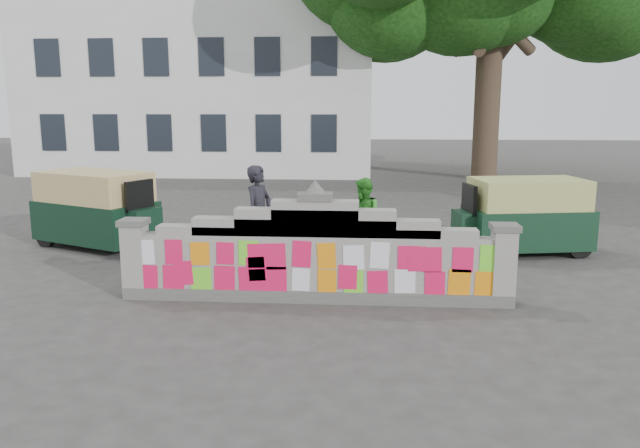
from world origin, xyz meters
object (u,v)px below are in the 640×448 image
object	(u,v)px
cyclist_bike	(260,248)
pedestrian	(363,218)
rickshaw_right	(524,215)
rickshaw_left	(98,208)
cyclist_rider	(259,228)

from	to	relation	value
cyclist_bike	pedestrian	bearing A→B (deg)	-26.02
rickshaw_right	rickshaw_left	bearing A→B (deg)	-9.91
pedestrian	rickshaw_left	world-z (taller)	rickshaw_left
cyclist_bike	rickshaw_right	size ratio (longest dim) A/B	0.68
pedestrian	rickshaw_left	xyz separation A→B (m)	(-5.99, 0.59, 0.04)
pedestrian	rickshaw_right	xyz separation A→B (m)	(3.46, 0.66, -0.00)
rickshaw_left	cyclist_bike	bearing A→B (deg)	-3.58
rickshaw_left	rickshaw_right	xyz separation A→B (m)	(9.45, 0.08, -0.04)
cyclist_rider	rickshaw_right	distance (m)	5.85
rickshaw_right	cyclist_rider	bearing A→B (deg)	12.40
rickshaw_left	rickshaw_right	world-z (taller)	rickshaw_left
cyclist_bike	pedestrian	distance (m)	2.53
rickshaw_left	pedestrian	bearing A→B (deg)	19.17
rickshaw_right	pedestrian	bearing A→B (deg)	0.45
cyclist_rider	pedestrian	bearing A→B (deg)	-26.02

